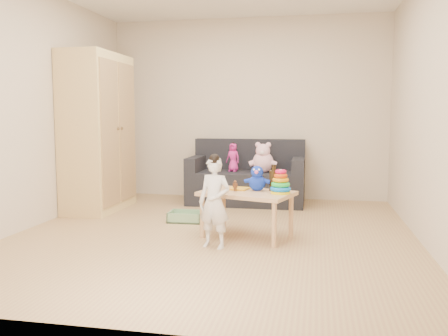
% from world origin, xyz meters
% --- Properties ---
extents(room, '(4.50, 4.50, 4.50)m').
position_xyz_m(room, '(0.00, 0.00, 1.30)').
color(room, tan).
rests_on(room, ground).
extents(wardrobe, '(0.55, 1.10, 1.98)m').
position_xyz_m(wardrobe, '(-1.72, 0.95, 0.99)').
color(wardrobe, '#E7CA7F').
rests_on(wardrobe, ground).
extents(sofa, '(1.57, 0.79, 0.44)m').
position_xyz_m(sofa, '(0.07, 1.75, 0.22)').
color(sofa, black).
rests_on(sofa, ground).
extents(play_table, '(0.99, 0.78, 0.46)m').
position_xyz_m(play_table, '(0.34, -0.08, 0.23)').
color(play_table, tan).
rests_on(play_table, ground).
extents(storage_bin, '(0.39, 0.30, 0.12)m').
position_xyz_m(storage_bin, '(-0.44, 0.49, 0.06)').
color(storage_bin, '#79A376').
rests_on(storage_bin, ground).
extents(toddler, '(0.34, 0.26, 0.81)m').
position_xyz_m(toddler, '(0.11, -0.50, 0.41)').
color(toddler, silver).
rests_on(toddler, ground).
extents(pink_bear, '(0.33, 0.30, 0.34)m').
position_xyz_m(pink_bear, '(0.30, 1.71, 0.61)').
color(pink_bear, '#FFBBD1').
rests_on(pink_bear, sofa).
extents(doll, '(0.22, 0.18, 0.38)m').
position_xyz_m(doll, '(-0.11, 1.73, 0.63)').
color(doll, '#D42790').
rests_on(doll, sofa).
extents(ring_stacker, '(0.20, 0.20, 0.23)m').
position_xyz_m(ring_stacker, '(0.68, -0.13, 0.55)').
color(ring_stacker, yellow).
rests_on(ring_stacker, play_table).
extents(brown_bottle, '(0.09, 0.09, 0.26)m').
position_xyz_m(brown_bottle, '(0.60, 0.03, 0.57)').
color(brown_bottle, black).
rests_on(brown_bottle, play_table).
extents(blue_plush, '(0.23, 0.19, 0.25)m').
position_xyz_m(blue_plush, '(0.44, 0.01, 0.59)').
color(blue_plush, '#1533C2').
rests_on(blue_plush, play_table).
extents(wooden_figure, '(0.06, 0.05, 0.11)m').
position_xyz_m(wooden_figure, '(0.23, -0.08, 0.51)').
color(wooden_figure, brown).
rests_on(wooden_figure, play_table).
extents(yellow_book, '(0.23, 0.23, 0.01)m').
position_xyz_m(yellow_book, '(0.24, 0.05, 0.47)').
color(yellow_book, '#F2A819').
rests_on(yellow_book, play_table).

